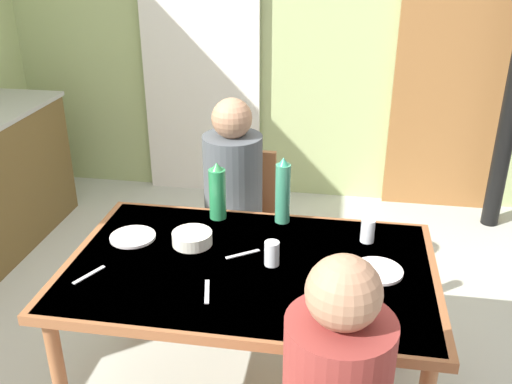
{
  "coord_description": "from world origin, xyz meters",
  "views": [
    {
      "loc": [
        0.6,
        -2.06,
        1.96
      ],
      "look_at": [
        0.26,
        0.01,
        0.99
      ],
      "focal_mm": 40.14,
      "sensor_mm": 36.0,
      "label": 1
    }
  ],
  "objects": [
    {
      "name": "curtain_panel",
      "position": [
        -0.52,
        2.11,
        1.13
      ],
      "size": [
        0.9,
        0.03,
        2.25
      ],
      "primitive_type": "cube",
      "color": "white",
      "rests_on": "ground_plane"
    },
    {
      "name": "wall_back",
      "position": [
        0.0,
        2.21,
        1.34
      ],
      "size": [
        4.29,
        0.1,
        2.68
      ],
      "primitive_type": "cube",
      "color": "#AABB7B",
      "rests_on": "ground_plane"
    },
    {
      "name": "cutlery_knife_far",
      "position": [
        0.21,
        -0.07,
        0.74
      ],
      "size": [
        0.13,
        0.1,
        0.0
      ],
      "primitive_type": "cube",
      "rotation": [
        0.0,
        0.0,
        0.61
      ],
      "color": "silver",
      "rests_on": "dining_table"
    },
    {
      "name": "dinner_plate_near_right",
      "position": [
        0.76,
        -0.12,
        0.75
      ],
      "size": [
        0.2,
        0.2,
        0.01
      ],
      "primitive_type": "cylinder",
      "color": "white",
      "rests_on": "dining_table"
    },
    {
      "name": "ground_plane",
      "position": [
        0.0,
        0.0,
        0.0
      ],
      "size": [
        5.75,
        5.75,
        0.0
      ],
      "primitive_type": "plane",
      "color": "#B9BCAE"
    },
    {
      "name": "person_far_diner",
      "position": [
        0.05,
        0.53,
        0.78
      ],
      "size": [
        0.3,
        0.37,
        0.77
      ],
      "rotation": [
        0.0,
        0.0,
        3.14
      ],
      "color": "#4C4D5C",
      "rests_on": "ground_plane"
    },
    {
      "name": "cutlery_fork_near",
      "position": [
        0.13,
        -0.36,
        0.74
      ],
      "size": [
        0.05,
        0.15,
        0.0
      ],
      "primitive_type": "cube",
      "rotation": [
        0.0,
        0.0,
        1.8
      ],
      "color": "silver",
      "rests_on": "dining_table"
    },
    {
      "name": "serving_bowl_center",
      "position": [
        -0.01,
        -0.02,
        0.77
      ],
      "size": [
        0.17,
        0.17,
        0.05
      ],
      "primitive_type": "cylinder",
      "color": "silver",
      "rests_on": "dining_table"
    },
    {
      "name": "chair_far_diner",
      "position": [
        0.05,
        0.67,
        0.5
      ],
      "size": [
        0.4,
        0.4,
        0.87
      ],
      "rotation": [
        0.0,
        0.0,
        3.14
      ],
      "color": "brown",
      "rests_on": "ground_plane"
    },
    {
      "name": "door_wooden",
      "position": [
        1.31,
        2.13,
        1.0
      ],
      "size": [
        0.8,
        0.05,
        2.0
      ],
      "primitive_type": "cube",
      "color": "#956233",
      "rests_on": "ground_plane"
    },
    {
      "name": "dining_table",
      "position": [
        0.26,
        -0.14,
        0.67
      ],
      "size": [
        1.47,
        0.92,
        0.74
      ],
      "color": "brown",
      "rests_on": "ground_plane"
    },
    {
      "name": "cutlery_knife_near",
      "position": [
        -0.34,
        -0.32,
        0.74
      ],
      "size": [
        0.08,
        0.14,
        0.0
      ],
      "primitive_type": "cube",
      "rotation": [
        0.0,
        0.0,
        4.26
      ],
      "color": "silver",
      "rests_on": "dining_table"
    },
    {
      "name": "drinking_glass_by_near_diner",
      "position": [
        0.34,
        -0.13,
        0.79
      ],
      "size": [
        0.06,
        0.06,
        0.1
      ],
      "primitive_type": "cylinder",
      "color": "silver",
      "rests_on": "dining_table"
    },
    {
      "name": "water_bottle_green_far",
      "position": [
        0.04,
        0.23,
        0.87
      ],
      "size": [
        0.08,
        0.08,
        0.27
      ],
      "color": "#27824A",
      "rests_on": "dining_table"
    },
    {
      "name": "water_bottle_green_near",
      "position": [
        0.34,
        0.24,
        0.89
      ],
      "size": [
        0.07,
        0.07,
        0.31
      ],
      "color": "#388965",
      "rests_on": "dining_table"
    },
    {
      "name": "dinner_plate_near_left",
      "position": [
        -0.28,
        -0.02,
        0.75
      ],
      "size": [
        0.2,
        0.2,
        0.01
      ],
      "primitive_type": "cylinder",
      "color": "white",
      "rests_on": "dining_table"
    },
    {
      "name": "drinking_glass_by_far_diner",
      "position": [
        0.72,
        0.12,
        0.79
      ],
      "size": [
        0.06,
        0.06,
        0.1
      ],
      "primitive_type": "cylinder",
      "color": "silver",
      "rests_on": "dining_table"
    }
  ]
}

